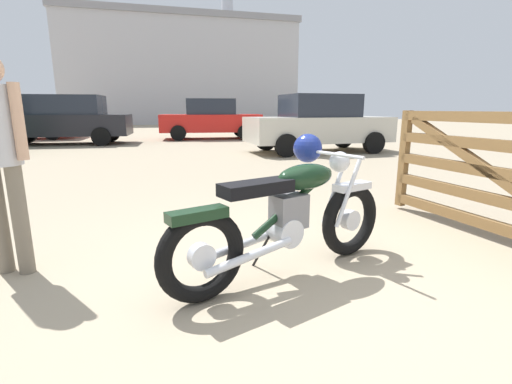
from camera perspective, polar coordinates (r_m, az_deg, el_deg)
ground_plane at (r=2.85m, az=9.11°, el=-13.88°), size 80.00×80.00×0.00m
vintage_motorcycle at (r=2.85m, az=5.33°, el=-3.14°), size 1.94×1.06×1.07m
silver_sedan_mid at (r=11.17m, az=9.67°, el=10.43°), size 4.37×2.28×1.67m
red_hatchback_near at (r=16.04m, az=-7.03°, el=11.19°), size 4.24×2.00×1.67m
dark_sedan_left at (r=15.17m, az=-28.47°, el=10.08°), size 4.70×1.98×1.74m
pale_sedan_back at (r=18.68m, az=-32.73°, el=9.83°), size 4.75×2.09×1.74m
industrial_building at (r=38.16m, az=-11.72°, el=17.40°), size 20.56×15.53×16.46m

